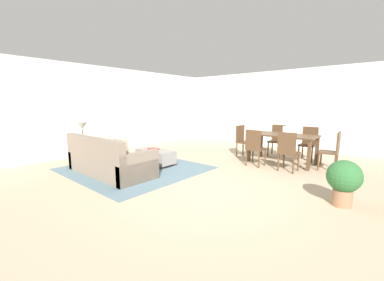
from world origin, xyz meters
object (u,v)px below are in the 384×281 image
object	(u,v)px
potted_plant	(344,179)
table_lamp	(82,127)
dining_chair_head_east	(333,149)
dining_chair_far_right	(309,142)
ottoman_table	(156,156)
book_on_ottoman	(154,149)
vase_centerpiece	(284,130)
dining_chair_near_right	(288,150)
couch	(109,161)
dining_chair_near_left	(255,146)
dining_chair_head_west	(243,139)
dining_table	(283,138)
side_table	(84,146)
dining_chair_far_left	(277,138)

from	to	relation	value
potted_plant	table_lamp	bearing A→B (deg)	-166.67
dining_chair_head_east	dining_chair_far_right	bearing A→B (deg)	133.31
ottoman_table	book_on_ottoman	distance (m)	0.19
dining_chair_head_east	vase_centerpiece	xyz separation A→B (m)	(-1.14, 0.02, 0.35)
table_lamp	dining_chair_near_right	xyz separation A→B (m)	(4.35, 2.66, -0.45)
couch	dining_chair_head_east	world-z (taller)	dining_chair_head_east
couch	potted_plant	bearing A→B (deg)	18.71
dining_chair_near_left	dining_chair_head_west	distance (m)	1.14
ottoman_table	dining_table	bearing A→B (deg)	43.95
potted_plant	dining_table	bearing A→B (deg)	129.32
side_table	dining_chair_far_right	size ratio (longest dim) A/B	0.60
vase_centerpiece	dining_chair_near_left	bearing A→B (deg)	-116.48
ottoman_table	dining_chair_head_west	xyz separation A→B (m)	(1.22, 2.30, 0.30)
couch	potted_plant	size ratio (longest dim) A/B	3.06
dining_chair_head_west	vase_centerpiece	distance (m)	1.25
dining_chair_head_east	vase_centerpiece	size ratio (longest dim) A/B	4.30
dining_chair_near_right	dining_chair_head_west	size ratio (longest dim) A/B	1.00
side_table	dining_chair_far_right	world-z (taller)	dining_chair_far_right
side_table	dining_chair_far_left	xyz separation A→B (m)	(3.48, 4.24, 0.08)
table_lamp	book_on_ottoman	world-z (taller)	table_lamp
dining_chair_near_right	dining_chair_head_east	bearing A→B (deg)	45.04
vase_centerpiece	book_on_ottoman	world-z (taller)	vase_centerpiece
couch	book_on_ottoman	bearing A→B (deg)	85.49
side_table	potted_plant	distance (m)	5.81
couch	dining_chair_near_right	bearing A→B (deg)	43.08
ottoman_table	dining_chair_far_right	world-z (taller)	dining_chair_far_right
ottoman_table	dining_chair_far_right	xyz separation A→B (m)	(2.84, 3.06, 0.30)
dining_chair_far_right	dining_chair_head_east	size ratio (longest dim) A/B	1.00
dining_chair_head_east	dining_chair_head_west	distance (m)	2.34
dining_chair_near_left	dining_chair_far_left	size ratio (longest dim) A/B	1.00
couch	dining_chair_far_right	distance (m)	5.24
ottoman_table	dining_chair_head_west	world-z (taller)	dining_chair_head_west
dining_chair_head_east	book_on_ottoman	world-z (taller)	dining_chair_head_east
dining_chair_near_left	vase_centerpiece	bearing A→B (deg)	63.52
ottoman_table	dining_chair_near_left	distance (m)	2.52
dining_chair_head_west	ottoman_table	bearing A→B (deg)	-117.99
table_lamp	dining_chair_head_west	xyz separation A→B (m)	(2.77, 3.44, -0.45)
dining_chair_head_west	vase_centerpiece	bearing A→B (deg)	0.06
dining_table	potted_plant	world-z (taller)	dining_table
couch	book_on_ottoman	xyz separation A→B (m)	(0.10, 1.22, 0.10)
side_table	dining_chair_far_left	bearing A→B (deg)	50.60
dining_chair_far_left	dining_chair_near_left	bearing A→B (deg)	-87.43
vase_centerpiece	dining_table	bearing A→B (deg)	177.41
ottoman_table	dining_chair_far_left	bearing A→B (deg)	58.00
side_table	dining_chair_far_left	distance (m)	5.49
dining_chair_head_west	book_on_ottoman	xyz separation A→B (m)	(-1.28, -2.33, -0.12)
vase_centerpiece	dining_chair_near_right	bearing A→B (deg)	-64.05
dining_chair_head_west	potted_plant	world-z (taller)	dining_chair_head_west
dining_table	couch	bearing A→B (deg)	-125.64
couch	dining_table	world-z (taller)	couch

